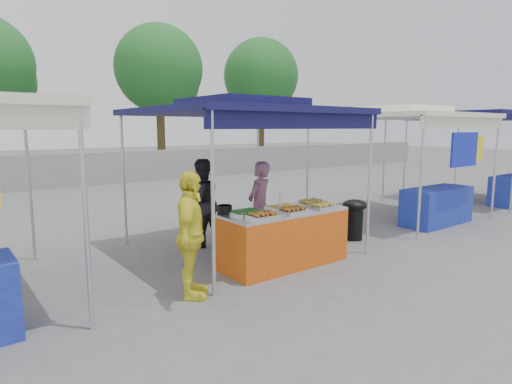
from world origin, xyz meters
TOP-DOWN VIEW (x-y plane):
  - ground_plane at (0.00, 0.00)m, footprint 80.00×80.00m
  - back_wall at (0.00, 11.00)m, footprint 40.00×0.25m
  - main_canopy at (0.00, 0.97)m, footprint 3.20×3.20m
  - neighbor_stall_right at (4.50, 0.57)m, footprint 3.20×3.20m
  - neighbor_stall_far at (8.50, 0.57)m, footprint 3.20×3.20m
  - tree_2 at (4.23, 12.99)m, footprint 3.81×3.80m
  - tree_3 at (10.17, 13.37)m, footprint 3.91×3.91m
  - vendor_table at (0.00, -0.10)m, footprint 2.00×0.80m
  - food_tray_fl at (-0.59, -0.34)m, footprint 0.42×0.30m
  - food_tray_fm at (-0.01, -0.32)m, footprint 0.42×0.30m
  - food_tray_fr at (0.59, -0.34)m, footprint 0.42×0.30m
  - food_tray_bl at (-0.66, -0.03)m, footprint 0.42×0.30m
  - food_tray_bm at (0.03, 0.01)m, footprint 0.42×0.30m
  - food_tray_br at (0.64, -0.01)m, footprint 0.42×0.30m
  - cooking_pot at (-0.85, 0.24)m, footprint 0.22×0.22m
  - skewer_cup at (-0.14, -0.18)m, footprint 0.09×0.09m
  - wok_burner at (2.04, 0.23)m, footprint 0.46×0.46m
  - crate_left at (-0.47, 0.49)m, footprint 0.54×0.38m
  - crate_right at (0.25, 0.55)m, footprint 0.50×0.35m
  - crate_stacked at (0.25, 0.55)m, footprint 0.47×0.33m
  - vendor_woman at (0.23, 0.80)m, footprint 0.66×0.56m
  - helper_man at (-0.46, 1.60)m, footprint 0.77×0.61m
  - customer_person at (-1.75, -0.37)m, footprint 0.86×0.98m

SIDE VIEW (x-z plane):
  - ground_plane at x=0.00m, z-range 0.00..0.00m
  - crate_right at x=0.25m, z-range 0.00..0.30m
  - crate_left at x=-0.47m, z-range 0.00..0.33m
  - vendor_table at x=0.00m, z-range 0.00..0.85m
  - crate_stacked at x=0.25m, z-range 0.30..0.58m
  - wok_burner at x=2.04m, z-range 0.07..0.84m
  - back_wall at x=0.00m, z-range 0.00..1.20m
  - vendor_woman at x=0.23m, z-range 0.00..1.53m
  - helper_man at x=-0.46m, z-range 0.00..1.56m
  - customer_person at x=-1.75m, z-range 0.00..1.59m
  - food_tray_fl at x=-0.59m, z-range 0.85..0.92m
  - food_tray_fm at x=-0.01m, z-range 0.85..0.92m
  - food_tray_fr at x=0.59m, z-range 0.85..0.92m
  - food_tray_bl at x=-0.66m, z-range 0.85..0.92m
  - food_tray_bm at x=0.03m, z-range 0.85..0.92m
  - food_tray_br at x=0.64m, z-range 0.85..0.92m
  - skewer_cup at x=-0.14m, z-range 0.85..0.96m
  - cooking_pot at x=-0.85m, z-range 0.85..0.98m
  - neighbor_stall_right at x=4.50m, z-range 0.32..2.89m
  - neighbor_stall_far at x=8.50m, z-range 0.32..2.89m
  - main_canopy at x=0.00m, z-range 1.08..3.65m
  - tree_2 at x=4.23m, z-range 1.20..7.74m
  - tree_3 at x=10.17m, z-range 1.24..7.95m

